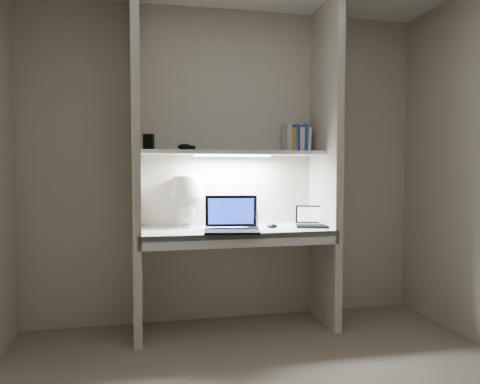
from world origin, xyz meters
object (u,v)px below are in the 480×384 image
object	(u,v)px
laptop_netbook	(312,222)
speaker	(251,217)
laptop_main	(232,223)
table_lamp	(188,193)
book_row	(296,139)

from	to	relation	value
laptop_netbook	speaker	xyz separation A→B (m)	(-0.47, 0.10, 0.03)
speaker	laptop_main	bearing A→B (deg)	-133.23
table_lamp	speaker	world-z (taller)	table_lamp
speaker	book_row	size ratio (longest dim) A/B	0.66
table_lamp	laptop_netbook	bearing A→B (deg)	-10.62
table_lamp	speaker	size ratio (longest dim) A/B	2.75
laptop_netbook	book_row	bearing A→B (deg)	128.64
table_lamp	laptop_main	distance (m)	0.48
laptop_main	laptop_netbook	xyz separation A→B (m)	(0.68, 0.14, -0.02)
book_row	speaker	bearing A→B (deg)	-169.23
table_lamp	laptop_netbook	distance (m)	1.01
laptop_netbook	speaker	distance (m)	0.49
table_lamp	speaker	distance (m)	0.53
laptop_netbook	book_row	xyz separation A→B (m)	(-0.07, 0.18, 0.66)
book_row	laptop_netbook	bearing A→B (deg)	-67.56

